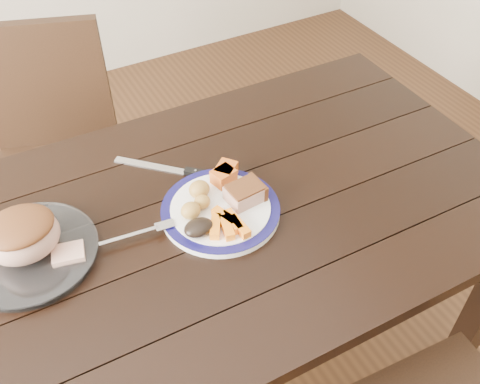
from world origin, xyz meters
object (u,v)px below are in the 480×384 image
serving_platter (30,255)px  pork_slice (245,194)px  dining_table (209,238)px  dinner_plate (221,211)px  roast_joint (23,237)px  fork (143,232)px  carving_knife (192,173)px  chair_far (55,147)px

serving_platter → pork_slice: pork_slice is taller
dining_table → dinner_plate: dinner_plate is taller
dining_table → roast_joint: roast_joint is taller
dinner_plate → roast_joint: roast_joint is taller
serving_platter → fork: bearing=-15.8°
serving_platter → fork: size_ratio=1.67×
dining_table → dinner_plate: (0.03, -0.02, 0.10)m
fork → carving_knife: (0.19, 0.15, -0.01)m
fork → chair_far: bearing=101.7°
dinner_plate → serving_platter: serving_platter is taller
chair_far → roast_joint: (-0.18, -0.67, 0.30)m
dinner_plate → pork_slice: size_ratio=3.40×
dinner_plate → roast_joint: size_ratio=1.81×
serving_platter → fork: fork is taller
dinner_plate → roast_joint: bearing=169.2°
carving_knife → roast_joint: bearing=-125.4°
roast_joint → dining_table: bearing=-9.4°
dinner_plate → roast_joint: (-0.44, 0.08, 0.06)m
dinner_plate → dining_table: bearing=150.7°
carving_knife → fork: bearing=-98.2°
dining_table → serving_platter: 0.43m
serving_platter → pork_slice: (0.50, -0.09, 0.03)m
roast_joint → fork: bearing=-15.8°
pork_slice → roast_joint: size_ratio=0.53×
chair_far → roast_joint: 0.75m
carving_knife → serving_platter: bearing=-125.4°
pork_slice → fork: size_ratio=0.48×
dining_table → serving_platter: bearing=170.6°
fork → dinner_plate: bearing=1.9°
dining_table → pork_slice: bearing=-12.9°
dining_table → chair_far: (-0.24, 0.73, -0.13)m
chair_far → serving_platter: chair_far is taller
carving_knife → dining_table: bearing=-56.2°
dinner_plate → carving_knife: size_ratio=1.20×
dining_table → serving_platter: (-0.41, 0.07, 0.10)m
dining_table → carving_knife: size_ratio=6.65×
serving_platter → dinner_plate: bearing=-10.8°
chair_far → serving_platter: size_ratio=3.13×
pork_slice → roast_joint: 0.51m
roast_joint → carving_knife: roast_joint is taller
dining_table → roast_joint: 0.45m
pork_slice → roast_joint: (-0.50, 0.09, 0.03)m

